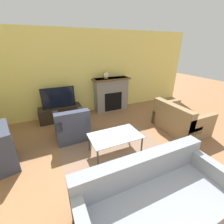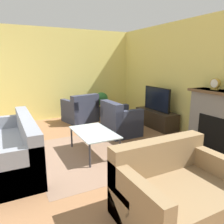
# 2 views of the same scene
# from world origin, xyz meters

# --- Properties ---
(wall_back) EXTENTS (8.77, 0.06, 2.70)m
(wall_back) POSITION_xyz_m (0.00, 5.12, 1.35)
(wall_back) COLOR #EADB72
(wall_back) RESTS_ON ground_plane
(area_rug) EXTENTS (2.30, 1.86, 0.00)m
(area_rug) POSITION_xyz_m (0.15, 2.42, 0.00)
(area_rug) COLOR #896B56
(area_rug) RESTS_ON ground_plane
(fireplace) EXTENTS (1.31, 0.46, 1.18)m
(fireplace) POSITION_xyz_m (1.10, 4.89, 0.62)
(fireplace) COLOR gray
(fireplace) RESTS_ON ground_plane
(tv_stand) EXTENTS (1.29, 0.47, 0.44)m
(tv_stand) POSITION_xyz_m (-0.73, 4.78, 0.22)
(tv_stand) COLOR #2D2319
(tv_stand) RESTS_ON ground_plane
(tv) EXTENTS (0.98, 0.06, 0.63)m
(tv) POSITION_xyz_m (-0.73, 4.77, 0.76)
(tv) COLOR black
(tv) RESTS_ON tv_stand
(couch_sectional) EXTENTS (2.07, 0.97, 0.82)m
(couch_sectional) POSITION_xyz_m (0.02, 1.09, 0.29)
(couch_sectional) COLOR gray
(couch_sectional) RESTS_ON ground_plane
(couch_loveseat) EXTENTS (0.96, 1.30, 0.82)m
(couch_loveseat) POSITION_xyz_m (2.22, 2.72, 0.29)
(couch_loveseat) COLOR #8C704C
(couch_loveseat) RESTS_ON ground_plane
(armchair_accent) EXTENTS (0.81, 0.75, 0.82)m
(armchair_accent) POSITION_xyz_m (-0.59, 3.58, 0.30)
(armchair_accent) COLOR #33384C
(armchair_accent) RESTS_ON ground_plane
(coffee_table) EXTENTS (1.10, 0.66, 0.44)m
(coffee_table) POSITION_xyz_m (0.15, 2.59, 0.40)
(coffee_table) COLOR #333338
(coffee_table) RESTS_ON ground_plane
(mantel_clock) EXTENTS (0.20, 0.07, 0.23)m
(mantel_clock) POSITION_xyz_m (0.90, 4.89, 1.30)
(mantel_clock) COLOR #B79338
(mantel_clock) RESTS_ON fireplace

